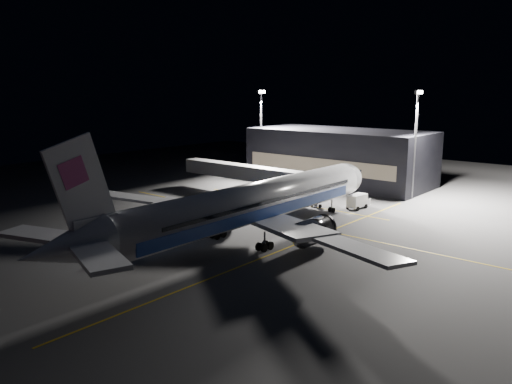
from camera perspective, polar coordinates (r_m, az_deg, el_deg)
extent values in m
plane|color=#4C4C4F|center=(70.88, -0.17, -5.38)|extent=(200.00, 200.00, 0.00)
cube|color=gold|center=(78.47, 4.58, -3.74)|extent=(0.25, 80.00, 0.01)
cube|color=gold|center=(67.33, 3.75, -6.33)|extent=(70.00, 0.25, 0.01)
cube|color=gold|center=(93.59, 3.90, -1.22)|extent=(0.25, 40.00, 0.01)
cylinder|color=silver|center=(69.53, -0.17, -1.20)|extent=(48.00, 5.60, 5.60)
ellipsoid|color=silver|center=(88.82, 9.91, 1.43)|extent=(8.96, 5.60, 5.60)
cube|color=black|center=(90.62, 10.67, 2.24)|extent=(2.20, 3.40, 0.90)
cone|color=silver|center=(51.90, -21.14, -6.10)|extent=(9.00, 5.49, 5.49)
cube|color=#203D95|center=(70.80, -2.41, -1.73)|extent=(42.24, 0.25, 1.50)
cube|color=#203D95|center=(67.26, 1.08, -2.43)|extent=(42.24, 0.25, 1.50)
cube|color=silver|center=(73.49, -6.20, -1.85)|extent=(11.36, 15.23, 1.53)
cube|color=silver|center=(63.20, 3.90, -4.03)|extent=(11.36, 15.23, 1.53)
cube|color=silver|center=(79.75, -15.05, -0.48)|extent=(8.57, 13.22, 1.31)
cube|color=silver|center=(52.51, 11.73, -6.53)|extent=(8.57, 13.22, 1.31)
cube|color=silver|center=(56.50, -23.28, -4.54)|extent=(6.20, 9.67, 0.45)
cube|color=silver|center=(47.72, -17.59, -7.00)|extent=(6.20, 9.67, 0.45)
cube|color=white|center=(51.60, -19.39, 0.68)|extent=(7.53, 0.40, 10.28)
cube|color=#CE4694|center=(50.98, -20.26, 2.09)|extent=(3.22, 0.55, 3.22)
cylinder|color=#B7B7BF|center=(76.96, -4.70, -2.09)|extent=(5.60, 3.40, 3.40)
cylinder|color=#B7B7BF|center=(65.89, 6.50, -4.47)|extent=(5.60, 3.40, 3.40)
cylinder|color=#9999A0|center=(86.67, 8.65, -1.52)|extent=(0.26, 0.26, 2.50)
cylinder|color=black|center=(86.86, 8.63, -2.03)|extent=(0.90, 0.70, 0.90)
cylinder|color=#9999A0|center=(71.20, -4.39, -4.29)|extent=(0.26, 0.26, 2.50)
cylinder|color=#9999A0|center=(65.68, 1.00, -5.63)|extent=(0.26, 0.26, 2.50)
cylinder|color=black|center=(71.40, -4.38, -4.83)|extent=(1.10, 1.60, 1.10)
cylinder|color=black|center=(65.89, 0.99, -6.21)|extent=(1.10, 1.60, 1.10)
cube|color=black|center=(114.49, 9.48, 4.04)|extent=(18.00, 40.00, 12.00)
cube|color=brown|center=(107.01, 6.97, 3.06)|extent=(0.15, 36.00, 3.00)
cube|color=#B2B2B7|center=(98.88, -0.76, 2.21)|extent=(3.00, 33.90, 2.80)
cube|color=#B2B2B7|center=(89.44, 6.93, 1.13)|extent=(3.60, 3.20, 3.40)
cylinder|color=#9999A0|center=(90.03, 6.88, -0.78)|extent=(0.70, 0.70, 3.10)
cylinder|color=black|center=(89.82, 7.34, -1.61)|extent=(0.70, 0.30, 0.70)
cylinder|color=black|center=(90.78, 6.39, -1.44)|extent=(0.70, 0.30, 0.70)
cylinder|color=#59595E|center=(119.50, 0.57, 6.44)|extent=(0.44, 0.44, 20.00)
cube|color=#59595E|center=(119.03, 0.58, 11.38)|extent=(2.40, 0.50, 0.80)
cube|color=white|center=(118.80, 0.71, 11.38)|extent=(2.20, 0.15, 0.60)
cylinder|color=#59595E|center=(99.76, 17.69, 4.88)|extent=(0.44, 0.44, 20.00)
cube|color=#59595E|center=(99.19, 18.06, 10.79)|extent=(2.40, 0.50, 0.80)
cube|color=white|center=(99.06, 18.25, 10.78)|extent=(2.20, 0.15, 0.60)
cube|color=white|center=(90.05, 11.48, -0.95)|extent=(4.01, 2.15, 2.16)
cube|color=white|center=(92.15, 12.23, -1.07)|extent=(1.66, 1.94, 1.18)
cube|color=black|center=(92.04, 12.25, -0.77)|extent=(1.26, 1.72, 0.49)
cylinder|color=black|center=(91.96, 11.36, -1.40)|extent=(0.80, 0.28, 0.78)
cylinder|color=black|center=(90.93, 12.46, -1.60)|extent=(0.80, 0.28, 0.78)
cylinder|color=black|center=(89.69, 10.43, -1.70)|extent=(0.80, 0.28, 0.78)
cylinder|color=black|center=(88.63, 11.55, -1.90)|extent=(0.80, 0.28, 0.78)
cube|color=black|center=(79.24, -15.87, -3.46)|extent=(2.41, 1.60, 1.06)
cube|color=black|center=(79.08, -15.89, -2.99)|extent=(1.03, 1.03, 0.58)
sphere|color=#FFF2CC|center=(78.38, -15.81, -3.62)|extent=(0.25, 0.25, 0.25)
sphere|color=#FFF2CC|center=(78.95, -15.25, -3.48)|extent=(0.25, 0.25, 0.25)
cylinder|color=black|center=(80.49, -15.72, -3.54)|extent=(0.59, 0.25, 0.58)
cylinder|color=black|center=(79.24, -14.99, -3.74)|extent=(0.59, 0.25, 0.58)
cylinder|color=black|center=(79.49, -16.71, -3.79)|extent=(0.59, 0.25, 0.58)
cylinder|color=black|center=(78.21, -15.98, -3.99)|extent=(0.59, 0.25, 0.58)
cone|color=#FF560A|center=(80.68, -2.12, -3.08)|extent=(0.38, 0.38, 0.57)
cone|color=#FF560A|center=(76.13, -5.10, -3.98)|extent=(0.44, 0.44, 0.65)
cone|color=#FF560A|center=(82.87, -5.26, -2.70)|extent=(0.43, 0.43, 0.65)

